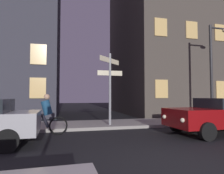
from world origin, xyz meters
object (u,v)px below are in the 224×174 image
(car_side_parked, at_px, (222,115))
(street_lamp, at_px, (214,63))
(cyclist, at_px, (45,116))
(signpost, at_px, (110,82))

(car_side_parked, bearing_deg, street_lamp, 51.95)
(street_lamp, relative_size, car_side_parked, 1.22)
(street_lamp, distance_m, cyclist, 9.72)
(street_lamp, xyz_separation_m, cyclist, (-9.20, -1.58, -2.69))
(cyclist, bearing_deg, signpost, 24.11)
(signpost, distance_m, car_side_parked, 5.03)
(street_lamp, height_order, car_side_parked, street_lamp)
(car_side_parked, bearing_deg, signpost, 147.41)
(cyclist, bearing_deg, car_side_parked, -10.69)
(car_side_parked, height_order, cyclist, cyclist)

